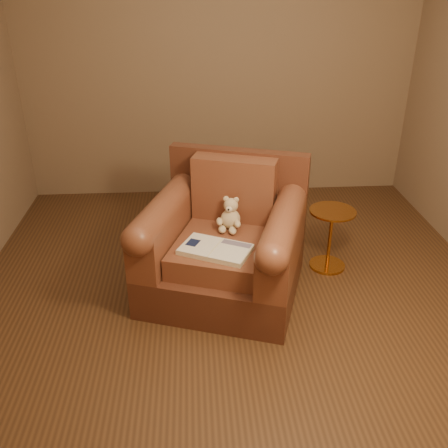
{
  "coord_description": "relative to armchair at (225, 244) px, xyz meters",
  "views": [
    {
      "loc": [
        -0.29,
        -3.16,
        2.2
      ],
      "look_at": [
        -0.08,
        -0.02,
        0.6
      ],
      "focal_mm": 40.0,
      "sensor_mm": 36.0,
      "label": 1
    }
  ],
  "objects": [
    {
      "name": "guidebook",
      "position": [
        -0.09,
        -0.26,
        0.11
      ],
      "size": [
        0.55,
        0.46,
        0.04
      ],
      "rotation": [
        0.0,
        0.0,
        -0.45
      ],
      "color": "beige",
      "rests_on": "armchair"
    },
    {
      "name": "floor",
      "position": [
        0.07,
        -0.08,
        -0.38
      ],
      "size": [
        4.0,
        4.0,
        0.0
      ],
      "primitive_type": "plane",
      "color": "#4F311B",
      "rests_on": "ground"
    },
    {
      "name": "armchair",
      "position": [
        0.0,
        0.0,
        0.0
      ],
      "size": [
        1.36,
        1.33,
        0.98
      ],
      "rotation": [
        0.0,
        0.0,
        -0.32
      ],
      "color": "#552B1C",
      "rests_on": "floor"
    },
    {
      "name": "side_table",
      "position": [
        0.87,
        0.24,
        -0.1
      ],
      "size": [
        0.37,
        0.37,
        0.52
      ],
      "color": "#C78036",
      "rests_on": "floor"
    },
    {
      "name": "teddy_bear",
      "position": [
        0.04,
        0.08,
        0.19
      ],
      "size": [
        0.18,
        0.21,
        0.26
      ],
      "rotation": [
        0.0,
        0.0,
        -0.33
      ],
      "color": "beige",
      "rests_on": "armchair"
    },
    {
      "name": "room",
      "position": [
        0.07,
        -0.08,
        1.33
      ],
      "size": [
        4.02,
        4.02,
        2.71
      ],
      "color": "#846A51",
      "rests_on": "ground"
    }
  ]
}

